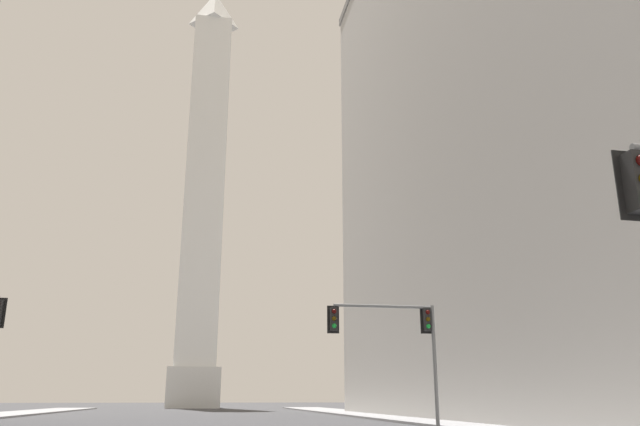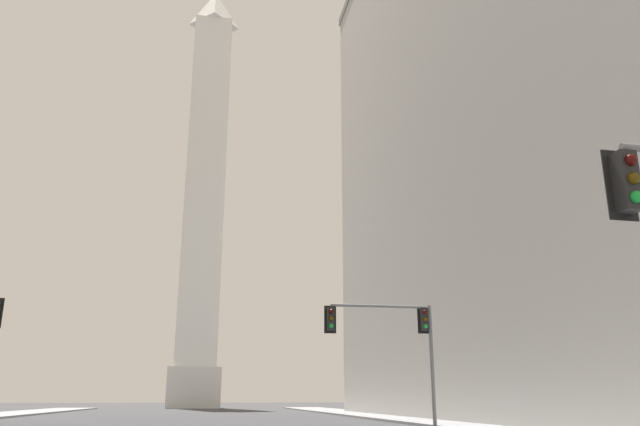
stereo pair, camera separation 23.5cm
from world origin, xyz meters
The scene contains 4 objects.
sidewalk_right centered at (14.98, 33.18, 0.07)m, with size 5.00×110.59×0.15m, color gray.
building_right centered at (28.31, 32.48, 22.88)m, with size 25.92×59.22×45.75m.
obelisk centered at (0.00, 92.16, 33.12)m, with size 7.50×7.50×69.00m.
traffic_light_mid_right centered at (10.36, 26.66, 4.44)m, with size 5.44×0.51×5.79m.
Camera 1 is at (1.15, -2.66, 1.42)m, focal length 35.00 mm.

